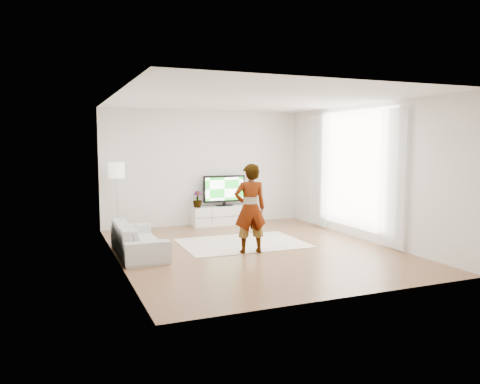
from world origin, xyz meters
name	(u,v)px	position (x,y,z in m)	size (l,w,h in m)	color
floor	(253,249)	(0.00, 0.00, 0.00)	(6.00, 6.00, 0.00)	#8C5C3F
ceiling	(254,100)	(0.00, 0.00, 2.80)	(6.00, 6.00, 0.00)	white
wall_left	(116,180)	(-2.50, 0.00, 1.40)	(0.02, 6.00, 2.80)	silver
wall_right	(364,172)	(2.50, 0.00, 1.40)	(0.02, 6.00, 2.80)	silver
wall_back	(204,168)	(0.00, 3.00, 1.40)	(5.00, 0.02, 2.80)	silver
wall_front	(348,191)	(0.00, -3.00, 1.40)	(5.00, 0.02, 2.80)	silver
window	(355,169)	(2.48, 0.30, 1.45)	(0.01, 2.60, 2.50)	white
curtain_near	(393,178)	(2.40, -1.00, 1.35)	(0.04, 0.70, 2.60)	white
curtain_far	(319,171)	(2.40, 1.60, 1.35)	(0.04, 0.70, 2.60)	white
media_console	(225,215)	(0.44, 2.76, 0.23)	(1.64, 0.47, 0.46)	white
television	(224,189)	(0.44, 2.79, 0.87)	(1.08, 0.21, 0.75)	black
game_console	(251,200)	(1.16, 2.76, 0.57)	(0.08, 0.17, 0.22)	white
potted_plant	(197,199)	(-0.25, 2.77, 0.66)	(0.22, 0.22, 0.40)	#3F7238
rug	(242,243)	(0.00, 0.56, 0.01)	(2.42, 1.74, 0.01)	beige
player	(250,208)	(-0.18, -0.27, 0.83)	(0.59, 0.39, 1.63)	#334772
sofa	(138,238)	(-2.08, 0.44, 0.28)	(1.95, 0.76, 0.57)	beige
floor_lamp	(117,173)	(-2.16, 2.58, 1.34)	(0.35, 0.35, 1.58)	silver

